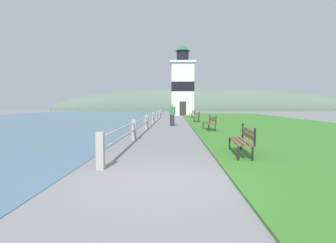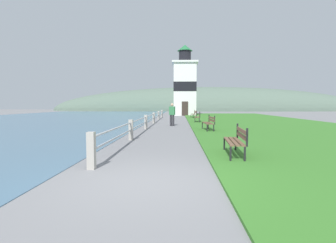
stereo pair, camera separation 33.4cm
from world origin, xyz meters
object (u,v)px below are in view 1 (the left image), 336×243
park_bench_midway (210,122)px  lighthouse (183,85)px  park_bench_near (243,139)px  park_bench_far (197,116)px  person_strolling (172,114)px  park_bench_by_lighthouse (193,113)px

park_bench_midway → lighthouse: 23.29m
park_bench_midway → park_bench_near: bearing=85.7°
park_bench_far → person_strolling: person_strolling is taller
park_bench_midway → park_bench_by_lighthouse: bearing=-93.7°
park_bench_near → lighthouse: (-0.88, 30.65, 3.84)m
park_bench_midway → person_strolling: 4.27m
park_bench_far → lighthouse: 15.91m
park_bench_near → lighthouse: size_ratio=0.18×
park_bench_midway → park_bench_by_lighthouse: 14.81m
park_bench_midway → lighthouse: bearing=-91.4°
park_bench_near → park_bench_far: same height
park_bench_near → park_bench_by_lighthouse: size_ratio=1.02×
park_bench_far → person_strolling: (-2.18, -3.95, 0.36)m
park_bench_midway → park_bench_far: (-0.11, 7.54, -0.00)m
park_bench_by_lighthouse → person_strolling: size_ratio=1.07×
park_bench_midway → lighthouse: lighthouse is taller
park_bench_far → person_strolling: 4.53m
park_bench_midway → park_bench_far: same height
park_bench_far → lighthouse: size_ratio=0.17×
park_bench_by_lighthouse → park_bench_near: bearing=84.6°
park_bench_near → park_bench_by_lighthouse: bearing=-85.8°
park_bench_far → person_strolling: bearing=64.8°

